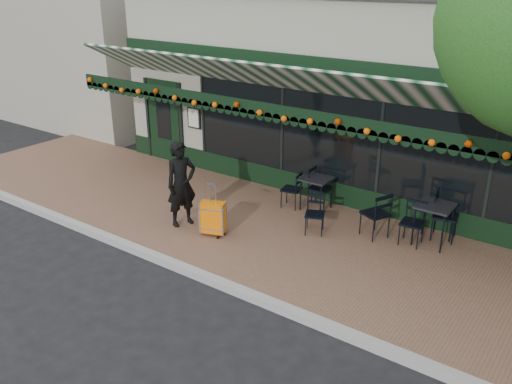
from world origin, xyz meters
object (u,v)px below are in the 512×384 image
Objects in this scene: cafe_table_a at (435,209)px; chair_b_right at (320,188)px; chair_a_right at (445,216)px; suitcase at (213,218)px; chair_b_left at (291,190)px; chair_a_left at (375,214)px; cafe_table_b at (317,181)px; chair_b_front at (315,215)px; chair_a_front at (412,224)px; woman at (181,184)px.

cafe_table_a is 0.88× the size of chair_b_right.
chair_a_right reaches higher than chair_b_right.
suitcase is 1.33× the size of chair_b_left.
suitcase reaches higher than chair_a_right.
chair_b_right is at bearing -85.24° from chair_a_left.
chair_a_left is 1.33m from chair_a_right.
cafe_table_a reaches higher than cafe_table_b.
suitcase is at bearing -166.51° from chair_b_front.
chair_a_left reaches higher than chair_b_left.
chair_b_right is at bearing 108.30° from chair_b_left.
chair_b_front is at bearing -36.28° from chair_a_left.
chair_b_left is (-2.81, 0.17, -0.02)m from chair_a_front.
cafe_table_b is at bearing 166.66° from chair_a_front.
woman reaches higher than suitcase.
chair_a_left is at bearing -42.30° from woman.
cafe_table_b is at bearing 44.10° from suitcase.
woman is at bearing 157.51° from suitcase.
suitcase is at bearing 151.19° from chair_b_right.
chair_a_left is at bearing 72.03° from chair_b_left.
woman reaches higher than chair_b_front.
suitcase is 1.13× the size of chair_a_left.
cafe_table_b is at bearing 177.34° from cafe_table_a.
chair_a_right reaches higher than cafe_table_b.
chair_b_front is (-2.05, -0.91, -0.34)m from cafe_table_a.
cafe_table_b is at bearing -19.27° from woman.
suitcase is 3.18m from chair_a_left.
woman reaches higher than cafe_table_b.
cafe_table_a is at bearing 9.19° from suitcase.
chair_b_right is at bearing 164.01° from chair_a_front.
chair_b_front is (1.59, 1.23, 0.03)m from suitcase.
cafe_table_a is at bearing 34.14° from chair_a_front.
cafe_table_a is 0.94× the size of chair_a_front.
chair_b_front is (1.07, -0.83, -0.01)m from chair_b_left.
cafe_table_b is at bearing 157.74° from chair_b_right.
chair_b_left is (-3.25, -0.41, -0.08)m from chair_a_right.
chair_b_right reaches higher than chair_b_left.
cafe_table_b is at bearing 94.07° from chair_b_front.
chair_a_front is at bearing 8.37° from suitcase.
chair_b_left reaches higher than cafe_table_b.
suitcase is 4.51m from chair_a_right.
woman is 4.95m from cafe_table_a.
chair_b_front is (2.42, 1.22, -0.49)m from woman.
chair_a_right reaches higher than chair_a_left.
chair_b_right reaches higher than chair_a_front.
chair_a_right is at bearing -92.22° from chair_b_right.
chair_b_left is at bearing 54.54° from suitcase.
chair_b_left is at bearing 172.44° from chair_a_front.
chair_b_right is at bearing -18.50° from woman.
chair_a_front is (2.29, -0.37, -0.23)m from cafe_table_b.
suitcase reaches higher than cafe_table_a.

